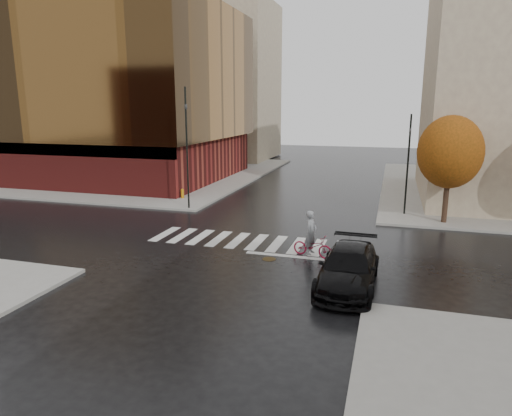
{
  "coord_description": "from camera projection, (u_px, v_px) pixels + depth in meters",
  "views": [
    {
      "loc": [
        6.7,
        -22.06,
        7.25
      ],
      "look_at": [
        0.09,
        0.01,
        2.0
      ],
      "focal_mm": 32.0,
      "sensor_mm": 36.0,
      "label": 1
    }
  ],
  "objects": [
    {
      "name": "tree_ne_a",
      "position": [
        450.0,
        152.0,
        27.22
      ],
      "size": [
        3.8,
        3.8,
        6.5
      ],
      "color": "#302215",
      "rests_on": "sidewalk_ne"
    },
    {
      "name": "crosswalk",
      "position": [
        257.0,
        242.0,
        24.56
      ],
      "size": [
        12.0,
        3.0,
        0.01
      ],
      "primitive_type": "cube",
      "color": "silver",
      "rests_on": "ground"
    },
    {
      "name": "traffic_light_ne",
      "position": [
        408.0,
        159.0,
        29.51
      ],
      "size": [
        0.13,
        0.16,
        6.51
      ],
      "rotation": [
        0.0,
        0.0,
        3.15
      ],
      "color": "black",
      "rests_on": "sidewalk_ne"
    },
    {
      "name": "traffic_light_nw",
      "position": [
        187.0,
        139.0,
        30.98
      ],
      "size": [
        0.26,
        0.24,
        8.25
      ],
      "rotation": [
        0.0,
        0.0,
        -1.16
      ],
      "color": "black",
      "rests_on": "sidewalk_nw"
    },
    {
      "name": "ground",
      "position": [
        254.0,
        245.0,
        24.09
      ],
      "size": [
        120.0,
        120.0,
        0.0
      ],
      "primitive_type": "plane",
      "color": "black",
      "rests_on": "ground"
    },
    {
      "name": "manhole",
      "position": [
        269.0,
        259.0,
        21.84
      ],
      "size": [
        0.73,
        0.73,
        0.01
      ],
      "primitive_type": "cylinder",
      "rotation": [
        0.0,
        0.0,
        -0.13
      ],
      "color": "#413117",
      "rests_on": "ground"
    },
    {
      "name": "office_glass",
      "position": [
        95.0,
        94.0,
        45.21
      ],
      "size": [
        27.0,
        19.0,
        16.0
      ],
      "color": "maroon",
      "rests_on": "sidewalk_nw"
    },
    {
      "name": "cyclist",
      "position": [
        312.0,
        241.0,
        22.08
      ],
      "size": [
        2.11,
        1.18,
        2.28
      ],
      "rotation": [
        0.0,
        0.0,
        1.32
      ],
      "color": "maroon",
      "rests_on": "ground"
    },
    {
      "name": "sidewalk_nw",
      "position": [
        126.0,
        172.0,
        49.56
      ],
      "size": [
        30.0,
        30.0,
        0.15
      ],
      "primitive_type": "cube",
      "color": "gray",
      "rests_on": "ground"
    },
    {
      "name": "fire_hydrant",
      "position": [
        182.0,
        193.0,
        35.29
      ],
      "size": [
        0.26,
        0.26,
        0.72
      ],
      "color": "#C6810B",
      "rests_on": "sidewalk_nw"
    },
    {
      "name": "building_nw_far",
      "position": [
        220.0,
        82.0,
        60.87
      ],
      "size": [
        14.0,
        12.0,
        20.0
      ],
      "primitive_type": "cube",
      "color": "gray",
      "rests_on": "sidewalk_nw"
    },
    {
      "name": "sedan",
      "position": [
        348.0,
        268.0,
        18.37
      ],
      "size": [
        2.35,
        5.57,
        1.61
      ],
      "primitive_type": "imported",
      "rotation": [
        0.0,
        0.0,
        -0.02
      ],
      "color": "black",
      "rests_on": "ground"
    }
  ]
}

